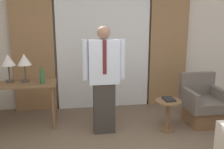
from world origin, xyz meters
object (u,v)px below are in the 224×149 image
(table_lamp_left, at_px, (8,61))
(book, at_px, (169,99))
(person, at_px, (104,77))
(table_lamp_right, at_px, (24,61))
(armchair, at_px, (202,105))
(bottle_near_edge, at_px, (42,77))
(side_table, at_px, (168,110))
(desk, at_px, (18,91))

(table_lamp_left, xyz_separation_m, book, (2.53, -0.57, -0.59))
(person, height_order, book, person)
(table_lamp_right, relative_size, armchair, 0.55)
(bottle_near_edge, height_order, armchair, bottle_near_edge)
(person, distance_m, side_table, 1.17)
(table_lamp_left, height_order, table_lamp_right, same)
(armchair, height_order, book, armchair)
(desk, relative_size, table_lamp_left, 2.67)
(side_table, bearing_deg, book, 60.14)
(desk, bearing_deg, side_table, -11.77)
(table_lamp_left, xyz_separation_m, person, (1.50, -0.48, -0.20))
(table_lamp_left, bearing_deg, table_lamp_right, 0.00)
(armchair, bearing_deg, side_table, -165.14)
(bottle_near_edge, distance_m, armchair, 2.75)
(person, bearing_deg, table_lamp_right, 158.82)
(bottle_near_edge, relative_size, person, 0.16)
(armchair, bearing_deg, table_lamp_right, 172.17)
(bottle_near_edge, distance_m, side_table, 2.10)
(desk, height_order, person, person)
(table_lamp_left, relative_size, side_table, 0.91)
(bottle_near_edge, height_order, side_table, bottle_near_edge)
(table_lamp_left, distance_m, book, 2.66)
(person, height_order, side_table, person)
(table_lamp_left, relative_size, table_lamp_right, 1.00)
(book, bearing_deg, armchair, 13.25)
(person, distance_m, book, 1.11)
(table_lamp_right, height_order, bottle_near_edge, table_lamp_right)
(desk, height_order, side_table, desk)
(person, xyz_separation_m, armchair, (1.72, 0.07, -0.59))
(table_lamp_left, xyz_separation_m, bottle_near_edge, (0.54, -0.15, -0.24))
(desk, relative_size, book, 5.33)
(desk, distance_m, book, 2.46)
(desk, height_order, book, desk)
(table_lamp_right, relative_size, person, 0.28)
(table_lamp_right, xyz_separation_m, bottle_near_edge, (0.29, -0.15, -0.24))
(table_lamp_left, bearing_deg, person, -17.86)
(book, bearing_deg, bottle_near_edge, 168.20)
(desk, xyz_separation_m, person, (1.37, -0.39, 0.28))
(table_lamp_left, distance_m, person, 1.59)
(desk, relative_size, bottle_near_edge, 4.50)
(armchair, bearing_deg, person, -177.50)
(person, bearing_deg, side_table, -6.13)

